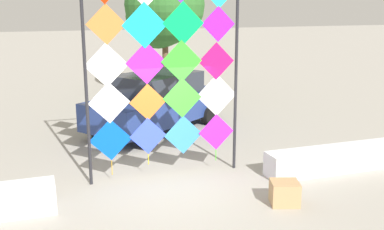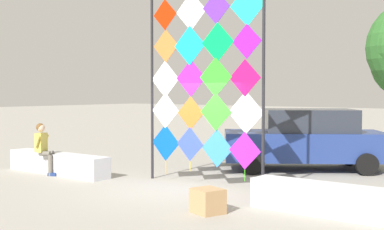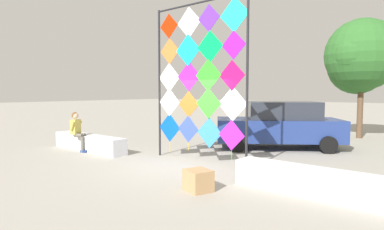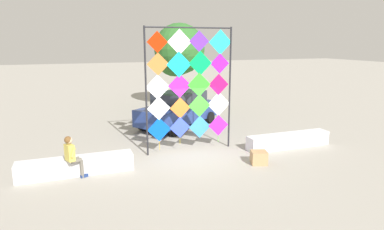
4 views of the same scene
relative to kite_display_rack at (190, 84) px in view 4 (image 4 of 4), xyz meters
name	(u,v)px [view 4 (image 4 of 4)]	position (x,y,z in m)	size (l,w,h in m)	color
ground	(191,156)	(-0.18, -0.61, -2.68)	(120.00, 120.00, 0.00)	#9E998E
plaza_ledge_left	(76,166)	(-4.31, -0.99, -2.40)	(3.65, 0.60, 0.57)	silver
plaza_ledge_right	(288,140)	(3.95, -0.99, -2.40)	(3.65, 0.60, 0.57)	silver
kite_display_rack	(190,84)	(0.00, 0.00, 0.00)	(3.47, 0.15, 4.81)	#232328
seated_vendor	(72,154)	(-4.40, -1.38, -1.85)	(0.68, 0.59, 1.42)	#666056
parked_car	(178,109)	(0.80, 3.91, -1.78)	(4.86, 4.24, 1.77)	navy
cardboard_box_large	(259,158)	(1.79, -2.26, -2.45)	(0.55, 0.49, 0.47)	tan
tree_far_right	(178,51)	(2.41, 8.76, 0.98)	(3.26, 3.30, 5.44)	brown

